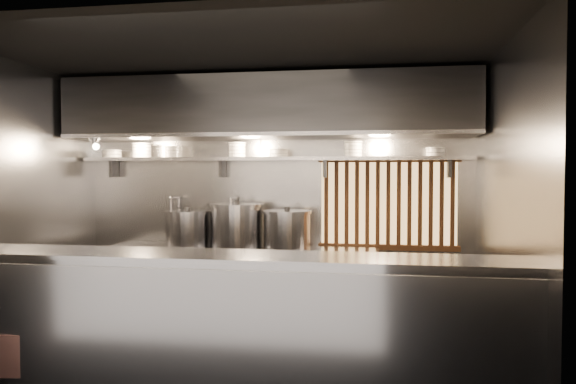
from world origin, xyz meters
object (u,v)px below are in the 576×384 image
(pendant_bulb, at_px, (261,151))
(stock_pot_right, at_px, (237,225))
(stock_pot_mid, at_px, (287,229))
(stock_pot_left, at_px, (188,228))
(heat_lamp, at_px, (94,141))

(pendant_bulb, xyz_separation_m, stock_pot_right, (-0.26, -0.08, -0.82))
(stock_pot_mid, bearing_deg, pendant_bulb, 159.79)
(stock_pot_left, bearing_deg, stock_pot_right, 0.72)
(pendant_bulb, height_order, stock_pot_left, pendant_bulb)
(pendant_bulb, relative_size, stock_pot_left, 0.31)
(stock_pot_left, bearing_deg, stock_pot_mid, -1.37)
(pendant_bulb, bearing_deg, stock_pot_left, -173.81)
(pendant_bulb, distance_m, stock_pot_mid, 0.92)
(stock_pot_right, bearing_deg, stock_pot_mid, -3.43)
(pendant_bulb, relative_size, stock_pot_mid, 0.26)
(stock_pot_left, relative_size, stock_pot_right, 0.87)
(stock_pot_left, relative_size, stock_pot_mid, 0.85)
(stock_pot_mid, bearing_deg, stock_pot_right, 176.57)
(pendant_bulb, xyz_separation_m, stock_pot_left, (-0.82, -0.09, -0.86))
(pendant_bulb, bearing_deg, heat_lamp, -169.00)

